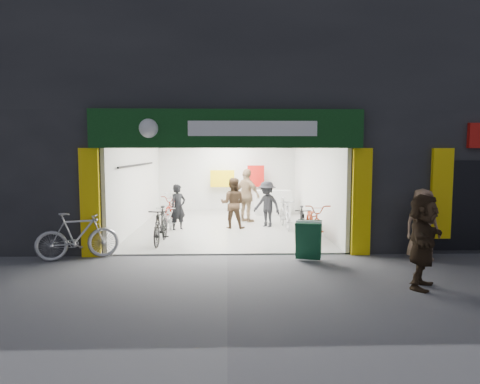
{
  "coord_description": "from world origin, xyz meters",
  "views": [
    {
      "loc": [
        0.0,
        -10.23,
        2.51
      ],
      "look_at": [
        0.36,
        1.5,
        1.41
      ],
      "focal_mm": 32.0,
      "sensor_mm": 36.0,
      "label": 1
    }
  ],
  "objects_px": {
    "sandwich_board": "(309,239)",
    "bike_right_front": "(302,223)",
    "parked_bike": "(78,236)",
    "pedestrian_near": "(422,224)",
    "bike_left_front": "(168,220)"
  },
  "relations": [
    {
      "from": "bike_right_front",
      "to": "pedestrian_near",
      "type": "bearing_deg",
      "value": -39.01
    },
    {
      "from": "bike_right_front",
      "to": "sandwich_board",
      "type": "height_order",
      "value": "bike_right_front"
    },
    {
      "from": "pedestrian_near",
      "to": "sandwich_board",
      "type": "relative_size",
      "value": 1.88
    },
    {
      "from": "bike_left_front",
      "to": "parked_bike",
      "type": "relative_size",
      "value": 0.89
    },
    {
      "from": "bike_right_front",
      "to": "pedestrian_near",
      "type": "xyz_separation_m",
      "value": [
        2.37,
        -2.42,
        0.36
      ]
    },
    {
      "from": "bike_left_front",
      "to": "pedestrian_near",
      "type": "xyz_separation_m",
      "value": [
        6.33,
        -3.34,
        0.4
      ]
    },
    {
      "from": "bike_right_front",
      "to": "parked_bike",
      "type": "distance_m",
      "value": 6.05
    },
    {
      "from": "bike_right_front",
      "to": "parked_bike",
      "type": "relative_size",
      "value": 0.84
    },
    {
      "from": "bike_left_front",
      "to": "bike_right_front",
      "type": "distance_m",
      "value": 4.06
    },
    {
      "from": "bike_left_front",
      "to": "parked_bike",
      "type": "bearing_deg",
      "value": -116.43
    },
    {
      "from": "parked_bike",
      "to": "bike_right_front",
      "type": "bearing_deg",
      "value": -88.84
    },
    {
      "from": "bike_right_front",
      "to": "pedestrian_near",
      "type": "distance_m",
      "value": 3.41
    },
    {
      "from": "sandwich_board",
      "to": "bike_right_front",
      "type": "bearing_deg",
      "value": 99.79
    },
    {
      "from": "sandwich_board",
      "to": "parked_bike",
      "type": "bearing_deg",
      "value": -165.93
    },
    {
      "from": "parked_bike",
      "to": "pedestrian_near",
      "type": "height_order",
      "value": "pedestrian_near"
    }
  ]
}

